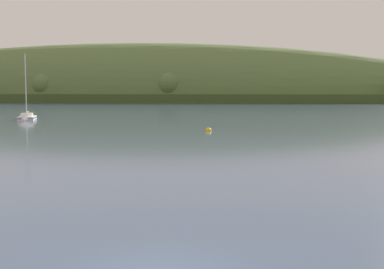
% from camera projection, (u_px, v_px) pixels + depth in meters
% --- Properties ---
extents(far_shoreline_hill, '(419.16, 71.02, 54.67)m').
position_uv_depth(far_shoreline_hill, '(127.00, 101.00, 235.45)').
color(far_shoreline_hill, '#3C4E24').
rests_on(far_shoreline_hill, ground).
extents(sailboat_far_left, '(4.71, 7.53, 11.61)m').
position_uv_depth(sailboat_far_left, '(27.00, 119.00, 79.59)').
color(sailboat_far_left, white).
rests_on(sailboat_far_left, ground).
extents(mooring_buoy_midchannel, '(0.77, 0.77, 0.85)m').
position_uv_depth(mooring_buoy_midchannel, '(208.00, 131.00, 57.20)').
color(mooring_buoy_midchannel, yellow).
rests_on(mooring_buoy_midchannel, ground).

